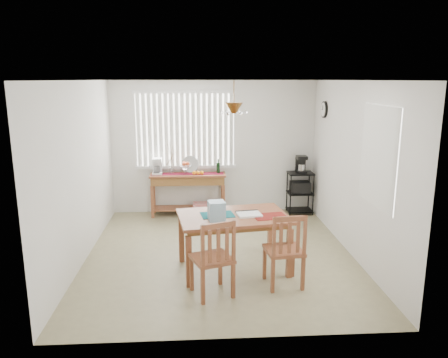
{
  "coord_description": "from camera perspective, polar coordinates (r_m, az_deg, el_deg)",
  "views": [
    {
      "loc": [
        -0.32,
        -6.26,
        2.61
      ],
      "look_at": [
        0.1,
        0.55,
        1.05
      ],
      "focal_mm": 35.0,
      "sensor_mm": 36.0,
      "label": 1
    }
  ],
  "objects": [
    {
      "name": "wire_cart",
      "position": [
        8.77,
        9.9,
        -1.26
      ],
      "size": [
        0.49,
        0.39,
        0.83
      ],
      "color": "black",
      "rests_on": "ground"
    },
    {
      "name": "room_shell",
      "position": [
        6.35,
        -0.58,
        4.55
      ],
      "size": [
        4.2,
        4.7,
        2.7
      ],
      "color": "white",
      "rests_on": "ground"
    },
    {
      "name": "sideboard",
      "position": [
        8.53,
        -4.67,
        -0.69
      ],
      "size": [
        1.46,
        0.41,
        0.82
      ],
      "color": "brown",
      "rests_on": "ground"
    },
    {
      "name": "table_items",
      "position": [
        5.83,
        0.13,
        -4.32
      ],
      "size": [
        1.2,
        0.53,
        0.25
      ],
      "color": "#126068",
      "rests_on": "dining_table"
    },
    {
      "name": "ground",
      "position": [
        6.8,
        -0.56,
        -9.76
      ],
      "size": [
        4.0,
        4.5,
        0.01
      ],
      "primitive_type": "cube",
      "color": "#988F67"
    },
    {
      "name": "chair_right",
      "position": [
        5.68,
        7.96,
        -9.23
      ],
      "size": [
        0.51,
        0.51,
        0.99
      ],
      "color": "brown",
      "rests_on": "ground"
    },
    {
      "name": "chair_left",
      "position": [
        5.38,
        -1.42,
        -10.36
      ],
      "size": [
        0.59,
        0.59,
        1.0
      ],
      "color": "brown",
      "rests_on": "ground"
    },
    {
      "name": "cart_items",
      "position": [
        8.67,
        10.01,
        1.87
      ],
      "size": [
        0.19,
        0.23,
        0.34
      ],
      "color": "black",
      "rests_on": "wire_cart"
    },
    {
      "name": "sideboard_items",
      "position": [
        8.48,
        -6.39,
        1.49
      ],
      "size": [
        1.39,
        0.34,
        0.63
      ],
      "color": "maroon",
      "rests_on": "sideboard"
    },
    {
      "name": "dining_table",
      "position": [
        6.03,
        1.22,
        -5.57
      ],
      "size": [
        1.6,
        1.16,
        0.79
      ],
      "color": "brown",
      "rests_on": "ground"
    }
  ]
}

